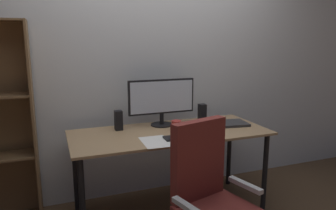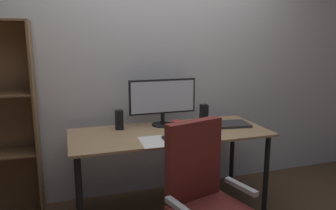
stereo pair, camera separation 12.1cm
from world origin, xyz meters
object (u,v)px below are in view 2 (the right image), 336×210
keyboard (181,137)px  speaker_left (119,120)px  mouse (204,133)px  speaker_right (204,113)px  laptop (231,124)px  desk (170,140)px  monitor (163,99)px  coffee_mug (176,126)px

keyboard → speaker_left: size_ratio=1.71×
mouse → speaker_right: size_ratio=0.56×
keyboard → laptop: 0.61m
desk → mouse: mouse is taller
monitor → coffee_mug: size_ratio=6.26×
laptop → speaker_right: speaker_right is taller
desk → speaker_left: (-0.40, 0.20, 0.17)m
mouse → desk: bearing=139.5°
speaker_left → mouse: bearing=-32.0°
mouse → speaker_left: 0.74m
keyboard → speaker_right: bearing=48.7°
laptop → speaker_left: size_ratio=1.88×
speaker_left → speaker_right: (0.80, 0.00, 0.00)m
coffee_mug → speaker_left: size_ratio=0.58×
mouse → coffee_mug: 0.25m
coffee_mug → laptop: (0.53, 0.02, -0.04)m
desk → laptop: laptop is taller
keyboard → mouse: size_ratio=3.02×
desk → speaker_right: 0.48m
monitor → mouse: size_ratio=6.38×
speaker_right → laptop: bearing=-45.7°
mouse → speaker_right: (0.18, 0.39, 0.07)m
monitor → laptop: bearing=-18.5°
coffee_mug → keyboard: bearing=-99.5°
monitor → speaker_left: size_ratio=3.61×
monitor → keyboard: (0.02, -0.42, -0.24)m
speaker_right → monitor: bearing=178.9°
keyboard → laptop: size_ratio=0.91×
mouse → speaker_right: speaker_right is taller
laptop → mouse: bearing=-142.8°
coffee_mug → speaker_right: size_ratio=0.58×
desk → mouse: 0.31m
keyboard → laptop: (0.57, 0.23, 0.00)m
keyboard → speaker_left: speaker_left is taller
monitor → keyboard: 0.49m
laptop → keyboard: bearing=-150.4°
desk → speaker_left: size_ratio=9.84×
mouse → coffee_mug: bearing=132.7°
laptop → speaker_right: (-0.18, 0.19, 0.07)m
keyboard → mouse: mouse is taller
keyboard → laptop: bearing=23.3°
monitor → coffee_mug: (0.05, -0.22, -0.20)m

